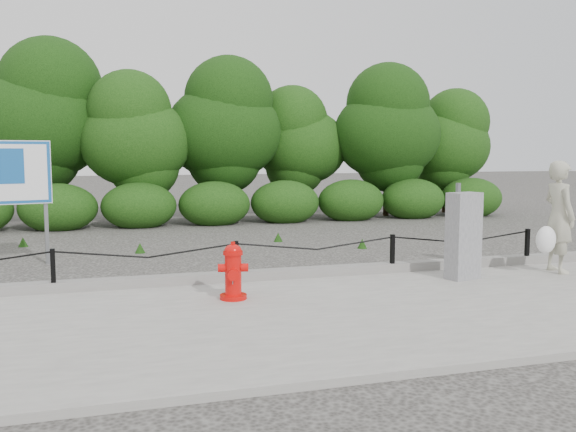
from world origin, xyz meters
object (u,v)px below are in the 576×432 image
at_px(fire_hydrant, 233,272).
at_px(utility_cabinet, 463,236).
at_px(pedestrian, 558,218).
at_px(advertising_sign, 9,178).

bearing_deg(fire_hydrant, utility_cabinet, 14.67).
height_order(pedestrian, utility_cabinet, pedestrian).
bearing_deg(fire_hydrant, pedestrian, 13.36).
relative_size(fire_hydrant, utility_cabinet, 0.52).
xyz_separation_m(fire_hydrant, utility_cabinet, (3.54, 0.29, 0.29)).
height_order(fire_hydrant, utility_cabinet, utility_cabinet).
bearing_deg(utility_cabinet, pedestrian, -14.24).
relative_size(pedestrian, utility_cabinet, 1.23).
bearing_deg(advertising_sign, utility_cabinet, -39.51).
bearing_deg(fire_hydrant, advertising_sign, 140.94).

